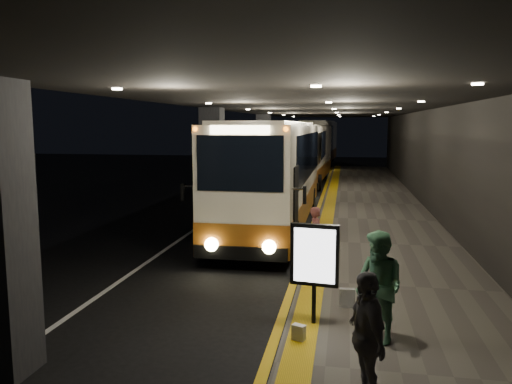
% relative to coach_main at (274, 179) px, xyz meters
% --- Properties ---
extents(ground, '(90.00, 90.00, 0.00)m').
position_rel_coach_main_xyz_m(ground, '(-0.95, -3.49, -1.80)').
color(ground, black).
extents(lane_line_white, '(0.12, 50.00, 0.01)m').
position_rel_coach_main_xyz_m(lane_line_white, '(-2.75, 1.51, -1.79)').
color(lane_line_white, silver).
rests_on(lane_line_white, ground).
extents(kerb_stripe_yellow, '(0.18, 50.00, 0.01)m').
position_rel_coach_main_xyz_m(kerb_stripe_yellow, '(1.40, 1.51, -1.79)').
color(kerb_stripe_yellow, gold).
rests_on(kerb_stripe_yellow, ground).
extents(sidewalk, '(4.50, 50.00, 0.15)m').
position_rel_coach_main_xyz_m(sidewalk, '(3.80, 1.51, -1.72)').
color(sidewalk, '#514C44').
rests_on(sidewalk, ground).
extents(tactile_strip, '(0.50, 50.00, 0.01)m').
position_rel_coach_main_xyz_m(tactile_strip, '(1.90, 1.51, -1.64)').
color(tactile_strip, gold).
rests_on(tactile_strip, sidewalk).
extents(terminal_wall, '(0.10, 50.00, 6.00)m').
position_rel_coach_main_xyz_m(terminal_wall, '(6.05, 1.51, 1.20)').
color(terminal_wall, black).
rests_on(terminal_wall, ground).
extents(support_columns, '(0.80, 24.80, 4.40)m').
position_rel_coach_main_xyz_m(support_columns, '(-2.45, 0.51, 0.40)').
color(support_columns, black).
rests_on(support_columns, ground).
extents(canopy, '(9.00, 50.00, 0.40)m').
position_rel_coach_main_xyz_m(canopy, '(1.55, 1.51, 2.80)').
color(canopy, black).
rests_on(canopy, support_columns).
extents(coach_main, '(2.51, 12.06, 3.75)m').
position_rel_coach_main_xyz_m(coach_main, '(0.00, 0.00, 0.00)').
color(coach_main, beige).
rests_on(coach_main, ground).
extents(coach_second, '(2.91, 11.74, 3.66)m').
position_rel_coach_main_xyz_m(coach_second, '(0.02, 14.07, -0.04)').
color(coach_second, beige).
rests_on(coach_second, ground).
extents(coach_third, '(3.15, 12.85, 4.01)m').
position_rel_coach_main_xyz_m(coach_third, '(-0.01, 29.67, 0.13)').
color(coach_third, beige).
rests_on(coach_third, ground).
extents(passenger_boarding, '(0.44, 0.59, 1.49)m').
position_rel_coach_main_xyz_m(passenger_boarding, '(1.85, -5.08, -0.90)').
color(passenger_boarding, '#A3514C').
rests_on(passenger_boarding, sidewalk).
extents(passenger_waiting_green, '(1.01, 1.05, 1.86)m').
position_rel_coach_main_xyz_m(passenger_waiting_green, '(3.15, -9.66, -0.72)').
color(passenger_waiting_green, '#407352').
rests_on(passenger_waiting_green, sidewalk).
extents(passenger_waiting_grey, '(0.83, 1.15, 1.76)m').
position_rel_coach_main_xyz_m(passenger_waiting_grey, '(2.87, -11.61, -0.77)').
color(passenger_waiting_grey, '#504F54').
rests_on(passenger_waiting_grey, sidewalk).
extents(bag_polka, '(0.31, 0.13, 0.37)m').
position_rel_coach_main_xyz_m(bag_polka, '(2.66, -8.16, -1.46)').
color(bag_polka, black).
rests_on(bag_polka, sidewalk).
extents(bag_plain, '(0.25, 0.20, 0.27)m').
position_rel_coach_main_xyz_m(bag_plain, '(1.85, -9.90, -1.51)').
color(bag_plain, silver).
rests_on(bag_plain, sidewalk).
extents(info_sign, '(0.88, 0.22, 1.85)m').
position_rel_coach_main_xyz_m(info_sign, '(2.05, -9.14, -0.40)').
color(info_sign, black).
rests_on(info_sign, sidewalk).
extents(stanchion_post, '(0.05, 0.05, 1.00)m').
position_rel_coach_main_xyz_m(stanchion_post, '(1.80, -5.81, -1.15)').
color(stanchion_post, black).
rests_on(stanchion_post, sidewalk).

